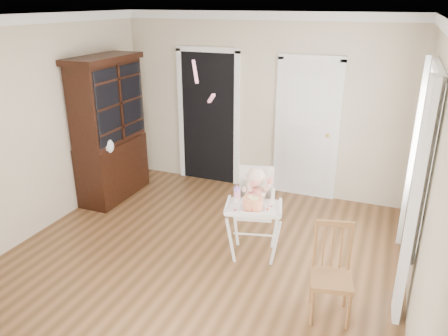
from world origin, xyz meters
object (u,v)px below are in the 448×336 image
at_px(china_cabinet, 110,129).
at_px(dining_chair, 331,275).
at_px(cake, 253,203).
at_px(high_chair, 255,204).
at_px(sippy_cup, 237,194).

relative_size(china_cabinet, dining_chair, 2.27).
distance_m(cake, china_cabinet, 2.82).
xyz_separation_m(high_chair, dining_chair, (1.00, -0.74, -0.23)).
bearing_deg(dining_chair, sippy_cup, 140.96).
bearing_deg(dining_chair, cake, 141.64).
distance_m(high_chair, cake, 0.32).
bearing_deg(china_cabinet, cake, -22.74).
bearing_deg(cake, dining_chair, -26.06).
bearing_deg(sippy_cup, high_chair, 41.95).
distance_m(high_chair, sippy_cup, 0.28).
bearing_deg(sippy_cup, dining_chair, -26.74).
distance_m(high_chair, dining_chair, 1.26).
height_order(sippy_cup, dining_chair, sippy_cup).
bearing_deg(dining_chair, high_chair, 131.32).
xyz_separation_m(cake, sippy_cup, (-0.23, 0.13, 0.02)).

